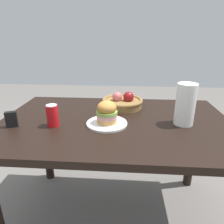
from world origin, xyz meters
TOP-DOWN VIEW (x-y plane):
  - ground_plane at (0.00, 0.00)m, footprint 8.00×8.00m
  - dining_table at (0.00, 0.00)m, footprint 1.40×0.90m
  - plate at (-0.04, -0.07)m, footprint 0.24×0.24m
  - sandwich at (-0.04, -0.07)m, footprint 0.12×0.12m
  - soda_can at (-0.35, -0.11)m, footprint 0.07×0.07m
  - fruit_basket at (0.04, 0.24)m, footprint 0.29×0.29m
  - paper_towel_roll at (0.40, -0.03)m, footprint 0.11×0.11m
  - napkin_holder at (-0.57, -0.14)m, footprint 0.07×0.05m

SIDE VIEW (x-z plane):
  - ground_plane at x=0.00m, z-range 0.00..0.00m
  - dining_table at x=0.00m, z-range 0.27..1.02m
  - plate at x=-0.04m, z-range 0.75..0.76m
  - fruit_basket at x=0.04m, z-range 0.73..0.85m
  - napkin_holder at x=-0.57m, z-range 0.75..0.84m
  - soda_can at x=-0.35m, z-range 0.75..0.88m
  - sandwich at x=-0.04m, z-range 0.76..0.89m
  - paper_towel_roll at x=0.40m, z-range 0.75..0.99m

